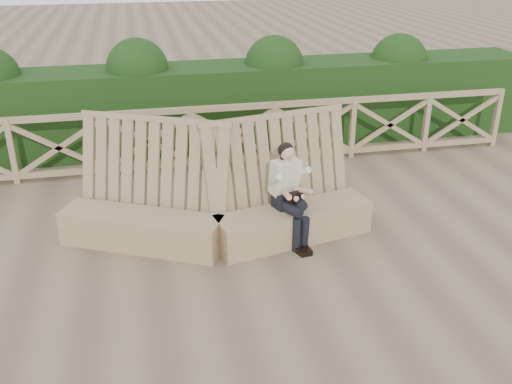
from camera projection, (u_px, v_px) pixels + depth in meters
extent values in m
plane|color=brown|center=(285.00, 272.00, 6.83)|extent=(60.00, 60.00, 0.00)
cube|color=#7E6448|center=(142.00, 230.00, 7.33)|extent=(2.09, 1.38, 0.45)
cube|color=#7E6448|center=(147.00, 181.00, 7.33)|extent=(2.07, 1.33, 1.56)
cube|color=#7E6448|center=(293.00, 223.00, 7.49)|extent=(2.15, 0.93, 0.45)
cube|color=#7E6448|center=(285.00, 176.00, 7.47)|extent=(2.13, 0.88, 1.56)
cube|color=black|center=(286.00, 199.00, 7.40)|extent=(0.38, 0.33, 0.20)
cube|color=beige|center=(285.00, 176.00, 7.31)|extent=(0.43, 0.36, 0.48)
sphere|color=tan|center=(287.00, 152.00, 7.13)|extent=(0.24, 0.24, 0.19)
sphere|color=black|center=(286.00, 150.00, 7.15)|extent=(0.26, 0.26, 0.21)
cylinder|color=black|center=(289.00, 208.00, 7.22)|extent=(0.26, 0.44, 0.14)
cylinder|color=black|center=(298.00, 200.00, 7.28)|extent=(0.26, 0.44, 0.15)
cylinder|color=black|center=(297.00, 235.00, 7.19)|extent=(0.14, 0.14, 0.45)
cylinder|color=black|center=(305.00, 234.00, 7.23)|extent=(0.14, 0.14, 0.45)
cube|color=black|center=(300.00, 251.00, 7.20)|extent=(0.15, 0.23, 0.07)
cube|color=black|center=(307.00, 250.00, 7.23)|extent=(0.15, 0.23, 0.07)
cube|color=black|center=(295.00, 197.00, 7.25)|extent=(0.21, 0.16, 0.13)
cube|color=black|center=(300.00, 198.00, 7.10)|extent=(0.09, 0.10, 0.11)
cube|color=#80684A|center=(233.00, 107.00, 9.51)|extent=(10.10, 0.07, 0.10)
cube|color=#80684A|center=(234.00, 159.00, 9.89)|extent=(10.10, 0.07, 0.10)
cube|color=black|center=(222.00, 105.00, 10.70)|extent=(12.00, 1.20, 1.50)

